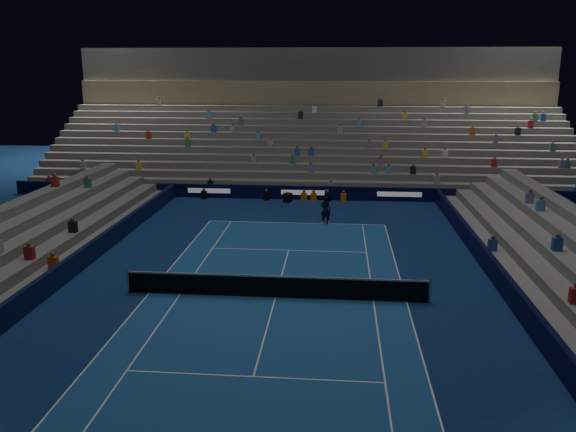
# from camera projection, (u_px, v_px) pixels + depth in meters

# --- Properties ---
(ground) EXTENTS (90.00, 90.00, 0.00)m
(ground) POSITION_uv_depth(u_px,v_px,m) (276.00, 297.00, 24.04)
(ground) COLOR navy
(ground) RESTS_ON ground
(court_surface) EXTENTS (10.97, 23.77, 0.01)m
(court_surface) POSITION_uv_depth(u_px,v_px,m) (276.00, 297.00, 24.03)
(court_surface) COLOR navy
(court_surface) RESTS_ON ground
(sponsor_barrier_far) EXTENTS (44.00, 0.25, 1.00)m
(sponsor_barrier_far) POSITION_uv_depth(u_px,v_px,m) (303.00, 193.00, 41.73)
(sponsor_barrier_far) COLOR black
(sponsor_barrier_far) RESTS_ON ground
(sponsor_barrier_east) EXTENTS (0.25, 37.00, 1.00)m
(sponsor_barrier_east) POSITION_uv_depth(u_px,v_px,m) (512.00, 294.00, 23.08)
(sponsor_barrier_east) COLOR black
(sponsor_barrier_east) RESTS_ON ground
(sponsor_barrier_west) EXTENTS (0.25, 37.00, 1.00)m
(sponsor_barrier_west) POSITION_uv_depth(u_px,v_px,m) (55.00, 279.00, 24.74)
(sponsor_barrier_west) COLOR black
(sponsor_barrier_west) RESTS_ON ground
(grandstand_main) EXTENTS (44.00, 15.20, 11.20)m
(grandstand_main) POSITION_uv_depth(u_px,v_px,m) (310.00, 138.00, 50.05)
(grandstand_main) COLOR #63625E
(grandstand_main) RESTS_ON ground
(tennis_net) EXTENTS (12.90, 0.10, 1.10)m
(tennis_net) POSITION_uv_depth(u_px,v_px,m) (275.00, 286.00, 23.91)
(tennis_net) COLOR #B2B2B7
(tennis_net) RESTS_ON ground
(tennis_player) EXTENTS (0.73, 0.58, 1.77)m
(tennis_player) POSITION_uv_depth(u_px,v_px,m) (326.00, 210.00, 35.12)
(tennis_player) COLOR black
(tennis_player) RESTS_ON ground
(broadcast_camera) EXTENTS (0.67, 1.02, 0.64)m
(broadcast_camera) POSITION_uv_depth(u_px,v_px,m) (288.00, 197.00, 40.97)
(broadcast_camera) COLOR black
(broadcast_camera) RESTS_ON ground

